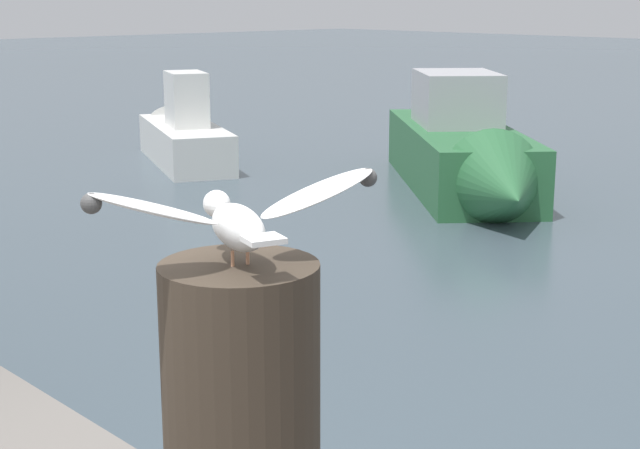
# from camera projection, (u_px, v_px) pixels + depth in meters

# --- Properties ---
(seagull) EXTENTS (0.39, 0.67, 0.20)m
(seagull) POSITION_uv_depth(u_px,v_px,m) (237.00, 215.00, 2.11)
(seagull) COLOR tan
(seagull) RESTS_ON mooring_post
(boat_green) EXTENTS (5.32, 4.76, 1.87)m
(boat_green) POSITION_uv_depth(u_px,v_px,m) (468.00, 155.00, 13.71)
(boat_green) COLOR #2D6B3D
(boat_green) RESTS_ON ground_plane
(boat_white) EXTENTS (4.15, 2.59, 1.68)m
(boat_white) POSITION_uv_depth(u_px,v_px,m) (181.00, 134.00, 16.72)
(boat_white) COLOR silver
(boat_white) RESTS_ON ground_plane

